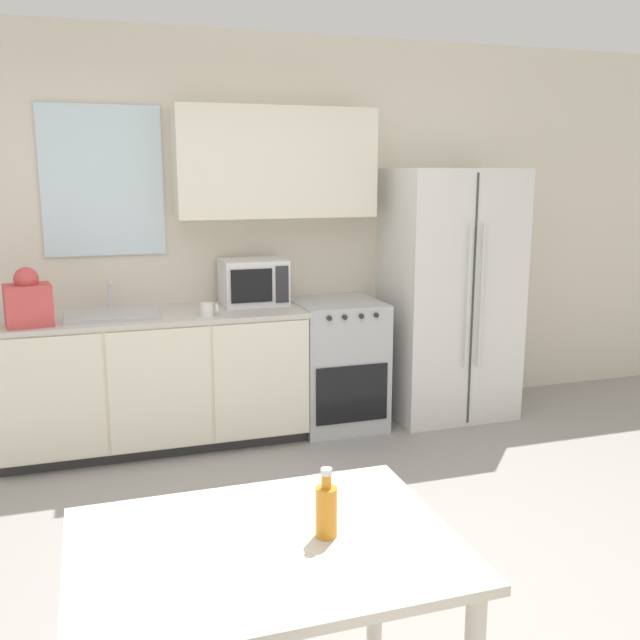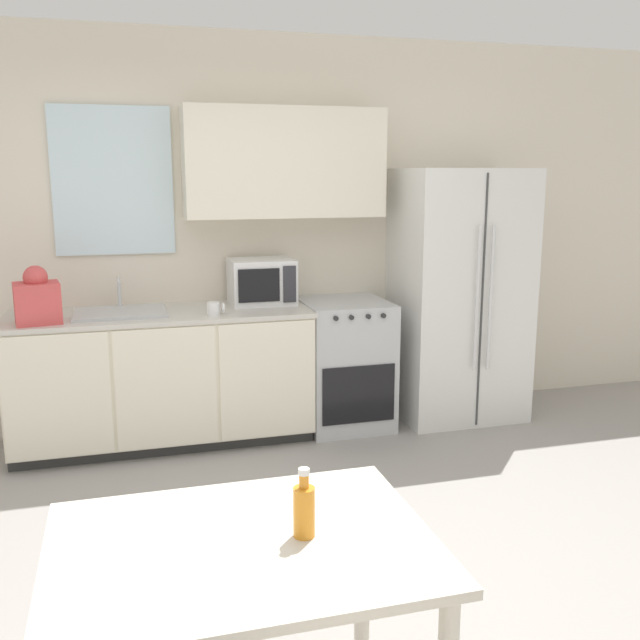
% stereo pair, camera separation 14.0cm
% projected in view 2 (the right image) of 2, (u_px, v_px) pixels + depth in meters
% --- Properties ---
extents(ground_plane, '(12.00, 12.00, 0.00)m').
position_uv_depth(ground_plane, '(277.00, 580.00, 3.15)').
color(ground_plane, gray).
extents(wall_back, '(12.00, 0.38, 2.70)m').
position_uv_depth(wall_back, '(216.00, 224.00, 4.92)').
color(wall_back, beige).
rests_on(wall_back, ground_plane).
extents(kitchen_counter, '(1.93, 0.68, 0.89)m').
position_uv_depth(kitchen_counter, '(163.00, 377.00, 4.69)').
color(kitchen_counter, '#333333').
rests_on(kitchen_counter, ground_plane).
extents(oven_range, '(0.59, 0.66, 0.89)m').
position_uv_depth(oven_range, '(344.00, 363.00, 5.04)').
color(oven_range, '#B7BABC').
rests_on(oven_range, ground_plane).
extents(refrigerator, '(0.88, 0.72, 1.80)m').
position_uv_depth(refrigerator, '(459.00, 295.00, 5.16)').
color(refrigerator, silver).
rests_on(refrigerator, ground_plane).
extents(kitchen_sink, '(0.57, 0.45, 0.21)m').
position_uv_depth(kitchen_sink, '(120.00, 311.00, 4.54)').
color(kitchen_sink, '#B7BABC').
rests_on(kitchen_sink, kitchen_counter).
extents(microwave, '(0.43, 0.36, 0.31)m').
position_uv_depth(microwave, '(262.00, 281.00, 4.87)').
color(microwave, silver).
rests_on(microwave, kitchen_counter).
extents(coffee_mug, '(0.11, 0.08, 0.08)m').
position_uv_depth(coffee_mug, '(215.00, 309.00, 4.49)').
color(coffee_mug, white).
rests_on(coffee_mug, kitchen_counter).
extents(grocery_bag_0, '(0.29, 0.26, 0.35)m').
position_uv_depth(grocery_bag_0, '(37.00, 299.00, 4.23)').
color(grocery_bag_0, '#D14C4C').
rests_on(grocery_bag_0, kitchen_counter).
extents(dining_table, '(1.09, 0.80, 0.74)m').
position_uv_depth(dining_table, '(243.00, 577.00, 2.04)').
color(dining_table, beige).
rests_on(dining_table, ground_plane).
extents(drink_bottle, '(0.06, 0.06, 0.21)m').
position_uv_depth(drink_bottle, '(304.00, 509.00, 2.04)').
color(drink_bottle, orange).
rests_on(drink_bottle, dining_table).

